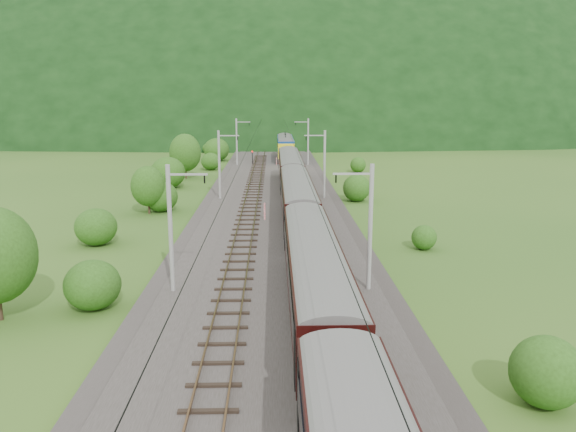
{
  "coord_description": "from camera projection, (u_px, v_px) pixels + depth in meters",
  "views": [
    {
      "loc": [
        0.21,
        -33.81,
        12.48
      ],
      "look_at": [
        1.36,
        11.37,
        2.6
      ],
      "focal_mm": 35.0,
      "sensor_mm": 36.0,
      "label": 1
    }
  ],
  "objects": [
    {
      "name": "catenary_left",
      "position": [
        220.0,
        163.0,
        65.82
      ],
      "size": [
        2.54,
        192.28,
        8.0
      ],
      "color": "gray",
      "rests_on": "railbed"
    },
    {
      "name": "railbed",
      "position": [
        272.0,
        249.0,
        45.41
      ],
      "size": [
        14.0,
        220.0,
        0.3
      ],
      "primitive_type": "cube",
      "color": "#38332D",
      "rests_on": "ground"
    },
    {
      "name": "ground",
      "position": [
        271.0,
        294.0,
        35.68
      ],
      "size": [
        600.0,
        600.0,
        0.0
      ],
      "primitive_type": "plane",
      "color": "#2A541A",
      "rests_on": "ground"
    },
    {
      "name": "track_left",
      "position": [
        242.0,
        247.0,
        45.31
      ],
      "size": [
        2.4,
        220.0,
        0.27
      ],
      "color": "brown",
      "rests_on": "railbed"
    },
    {
      "name": "signal",
      "position": [
        252.0,
        156.0,
        99.2
      ],
      "size": [
        0.25,
        0.25,
        2.3
      ],
      "color": "black",
      "rests_on": "railbed"
    },
    {
      "name": "catenary_right",
      "position": [
        324.0,
        163.0,
        66.12
      ],
      "size": [
        2.54,
        192.28,
        8.0
      ],
      "color": "gray",
      "rests_on": "railbed"
    },
    {
      "name": "vegetation_left",
      "position": [
        134.0,
        196.0,
        55.0
      ],
      "size": [
        12.23,
        141.3,
        6.7
      ],
      "color": "#244913",
      "rests_on": "ground"
    },
    {
      "name": "hazard_post_far",
      "position": [
        276.0,
        161.0,
        98.05
      ],
      "size": [
        0.14,
        0.14,
        1.33
      ],
      "primitive_type": "cylinder",
      "color": "red",
      "rests_on": "railbed"
    },
    {
      "name": "mountain_main",
      "position": [
        273.0,
        118.0,
        289.6
      ],
      "size": [
        504.0,
        360.0,
        244.0
      ],
      "primitive_type": "ellipsoid",
      "color": "black",
      "rests_on": "ground"
    },
    {
      "name": "vegetation_right",
      "position": [
        441.0,
        254.0,
        39.96
      ],
      "size": [
        7.56,
        98.35,
        2.9
      ],
      "color": "#244913",
      "rests_on": "ground"
    },
    {
      "name": "mountain_ridge",
      "position": [
        67.0,
        116.0,
        325.68
      ],
      "size": [
        336.0,
        280.0,
        132.0
      ],
      "primitive_type": "ellipsoid",
      "color": "black",
      "rests_on": "ground"
    },
    {
      "name": "train",
      "position": [
        297.0,
        191.0,
        52.79
      ],
      "size": [
        2.93,
        118.54,
        5.09
      ],
      "color": "black",
      "rests_on": "ground"
    },
    {
      "name": "overhead_wires",
      "position": [
        271.0,
        164.0,
        43.93
      ],
      "size": [
        4.83,
        198.0,
        0.03
      ],
      "color": "black",
      "rests_on": "ground"
    },
    {
      "name": "hazard_post_near",
      "position": [
        265.0,
        211.0,
        55.19
      ],
      "size": [
        0.18,
        0.18,
        1.68
      ],
      "primitive_type": "cylinder",
      "color": "red",
      "rests_on": "railbed"
    },
    {
      "name": "track_right",
      "position": [
        301.0,
        246.0,
        45.43
      ],
      "size": [
        2.4,
        220.0,
        0.27
      ],
      "color": "brown",
      "rests_on": "railbed"
    }
  ]
}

